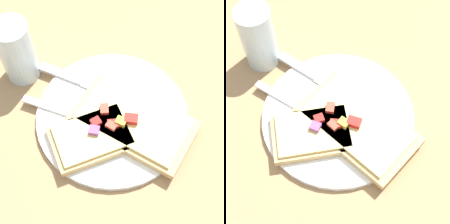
# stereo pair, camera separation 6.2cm
# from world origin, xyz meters

# --- Properties ---
(ground_plane) EXTENTS (4.00, 4.00, 0.00)m
(ground_plane) POSITION_xyz_m (0.00, 0.00, 0.00)
(ground_plane) COLOR #9E7A51
(plate) EXTENTS (0.25, 0.25, 0.01)m
(plate) POSITION_xyz_m (0.00, 0.00, 0.01)
(plate) COLOR white
(plate) RESTS_ON ground
(fork) EXTENTS (0.07, 0.22, 0.01)m
(fork) POSITION_xyz_m (0.03, -0.02, 0.01)
(fork) COLOR silver
(fork) RESTS_ON plate
(knife) EXTENTS (0.06, 0.22, 0.01)m
(knife) POSITION_xyz_m (-0.03, -0.07, 0.01)
(knife) COLOR silver
(knife) RESTS_ON plate
(pizza_slice_main) EXTENTS (0.12, 0.20, 0.03)m
(pizza_slice_main) POSITION_xyz_m (-0.01, 0.04, 0.02)
(pizza_slice_main) COLOR tan
(pizza_slice_main) RESTS_ON plate
(pizza_slice_corner) EXTENTS (0.16, 0.14, 0.03)m
(pizza_slice_corner) POSITION_xyz_m (0.06, 0.00, 0.02)
(pizza_slice_corner) COLOR tan
(pizza_slice_corner) RESTS_ON plate
(crumb_scatter) EXTENTS (0.03, 0.07, 0.01)m
(crumb_scatter) POSITION_xyz_m (-0.00, 0.02, 0.02)
(crumb_scatter) COLOR tan
(crumb_scatter) RESTS_ON plate
(drinking_glass) EXTENTS (0.06, 0.06, 0.12)m
(drinking_glass) POSITION_xyz_m (0.01, -0.19, 0.06)
(drinking_glass) COLOR silver
(drinking_glass) RESTS_ON ground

